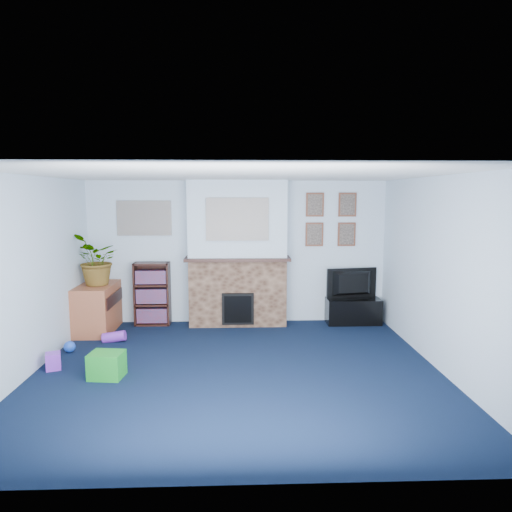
{
  "coord_description": "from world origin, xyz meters",
  "views": [
    {
      "loc": [
        0.03,
        -5.42,
        2.17
      ],
      "look_at": [
        0.26,
        0.77,
        1.33
      ],
      "focal_mm": 32.0,
      "sensor_mm": 36.0,
      "label": 1
    }
  ],
  "objects_px": {
    "tv_stand": "(353,310)",
    "television": "(354,284)",
    "sideboard": "(97,310)",
    "bookshelf": "(152,295)"
  },
  "relations": [
    {
      "from": "sideboard",
      "to": "tv_stand",
      "type": "bearing_deg",
      "value": 3.82
    },
    {
      "from": "television",
      "to": "tv_stand",
      "type": "bearing_deg",
      "value": 80.4
    },
    {
      "from": "television",
      "to": "sideboard",
      "type": "relative_size",
      "value": 0.91
    },
    {
      "from": "tv_stand",
      "to": "sideboard",
      "type": "bearing_deg",
      "value": -176.18
    },
    {
      "from": "tv_stand",
      "to": "bookshelf",
      "type": "height_order",
      "value": "bookshelf"
    },
    {
      "from": "tv_stand",
      "to": "bookshelf",
      "type": "relative_size",
      "value": 0.86
    },
    {
      "from": "tv_stand",
      "to": "sideboard",
      "type": "distance_m",
      "value": 4.2
    },
    {
      "from": "tv_stand",
      "to": "television",
      "type": "height_order",
      "value": "television"
    },
    {
      "from": "bookshelf",
      "to": "tv_stand",
      "type": "bearing_deg",
      "value": -1.3
    },
    {
      "from": "tv_stand",
      "to": "television",
      "type": "bearing_deg",
      "value": 90.0
    }
  ]
}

